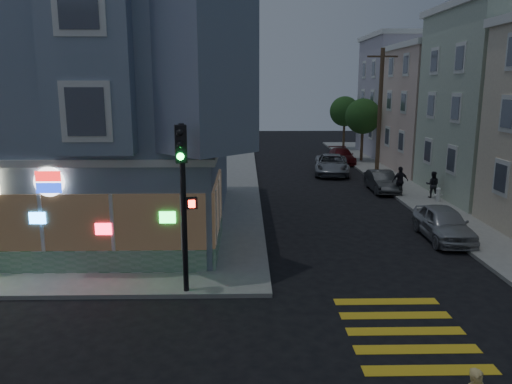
{
  "coord_description": "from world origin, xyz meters",
  "views": [
    {
      "loc": [
        2.17,
        -12.63,
        6.57
      ],
      "look_at": [
        2.57,
        6.0,
        2.56
      ],
      "focal_mm": 35.0,
      "sensor_mm": 36.0,
      "label": 1
    }
  ],
  "objects_px": {
    "pedestrian_a": "(433,185)",
    "street_tree_far": "(345,111)",
    "parked_car_b": "(382,181)",
    "fire_hydrant": "(438,194)",
    "street_tree_near": "(363,116)",
    "parked_car_c": "(342,156)",
    "utility_pole": "(380,110)",
    "parked_car_a": "(443,223)",
    "pedestrian_b": "(400,181)",
    "parked_car_d": "(332,164)",
    "traffic_signal": "(183,181)"
  },
  "relations": [
    {
      "from": "street_tree_near",
      "to": "parked_car_c",
      "type": "xyz_separation_m",
      "value": [
        -1.85,
        -0.73,
        -3.29
      ]
    },
    {
      "from": "street_tree_near",
      "to": "traffic_signal",
      "type": "xyz_separation_m",
      "value": [
        -11.91,
        -27.83,
        -0.2
      ]
    },
    {
      "from": "pedestrian_a",
      "to": "fire_hydrant",
      "type": "relative_size",
      "value": 1.95
    },
    {
      "from": "utility_pole",
      "to": "street_tree_far",
      "type": "relative_size",
      "value": 1.7
    },
    {
      "from": "street_tree_near",
      "to": "parked_car_c",
      "type": "relative_size",
      "value": 1.2
    },
    {
      "from": "parked_car_a",
      "to": "traffic_signal",
      "type": "xyz_separation_m",
      "value": [
        -10.41,
        -5.74,
        3.01
      ]
    },
    {
      "from": "parked_car_a",
      "to": "fire_hydrant",
      "type": "relative_size",
      "value": 5.4
    },
    {
      "from": "street_tree_far",
      "to": "parked_car_b",
      "type": "relative_size",
      "value": 1.34
    },
    {
      "from": "street_tree_near",
      "to": "parked_car_d",
      "type": "bearing_deg",
      "value": -121.25
    },
    {
      "from": "utility_pole",
      "to": "fire_hydrant",
      "type": "xyz_separation_m",
      "value": [
        1.0,
        -9.51,
        -4.23
      ]
    },
    {
      "from": "street_tree_near",
      "to": "parked_car_b",
      "type": "xyz_separation_m",
      "value": [
        -1.5,
        -12.16,
        -3.29
      ]
    },
    {
      "from": "street_tree_far",
      "to": "parked_car_d",
      "type": "xyz_separation_m",
      "value": [
        -3.6,
        -13.93,
        -3.19
      ]
    },
    {
      "from": "pedestrian_a",
      "to": "parked_car_d",
      "type": "xyz_separation_m",
      "value": [
        -4.4,
        8.64,
        -0.17
      ]
    },
    {
      "from": "fire_hydrant",
      "to": "parked_car_c",
      "type": "bearing_deg",
      "value": 100.16
    },
    {
      "from": "parked_car_a",
      "to": "pedestrian_b",
      "type": "bearing_deg",
      "value": 87.11
    },
    {
      "from": "street_tree_far",
      "to": "parked_car_b",
      "type": "distance_m",
      "value": 20.48
    },
    {
      "from": "pedestrian_b",
      "to": "fire_hydrant",
      "type": "height_order",
      "value": "pedestrian_b"
    },
    {
      "from": "pedestrian_a",
      "to": "street_tree_far",
      "type": "bearing_deg",
      "value": -69.35
    },
    {
      "from": "parked_car_c",
      "to": "fire_hydrant",
      "type": "height_order",
      "value": "parked_car_c"
    },
    {
      "from": "parked_car_b",
      "to": "parked_car_d",
      "type": "distance_m",
      "value": 6.57
    },
    {
      "from": "pedestrian_a",
      "to": "pedestrian_b",
      "type": "relative_size",
      "value": 0.89
    },
    {
      "from": "street_tree_near",
      "to": "street_tree_far",
      "type": "bearing_deg",
      "value": 90.0
    },
    {
      "from": "utility_pole",
      "to": "parked_car_c",
      "type": "height_order",
      "value": "utility_pole"
    },
    {
      "from": "pedestrian_b",
      "to": "street_tree_far",
      "type": "bearing_deg",
      "value": -103.85
    },
    {
      "from": "street_tree_far",
      "to": "fire_hydrant",
      "type": "relative_size",
      "value": 6.72
    },
    {
      "from": "pedestrian_a",
      "to": "parked_car_c",
      "type": "xyz_separation_m",
      "value": [
        -2.65,
        13.84,
        -0.28
      ]
    },
    {
      "from": "street_tree_far",
      "to": "parked_car_d",
      "type": "height_order",
      "value": "street_tree_far"
    },
    {
      "from": "pedestrian_a",
      "to": "traffic_signal",
      "type": "bearing_deg",
      "value": 64.83
    },
    {
      "from": "parked_car_c",
      "to": "fire_hydrant",
      "type": "distance_m",
      "value": 15.01
    },
    {
      "from": "utility_pole",
      "to": "pedestrian_a",
      "type": "height_order",
      "value": "utility_pole"
    },
    {
      "from": "traffic_signal",
      "to": "pedestrian_b",
      "type": "bearing_deg",
      "value": 39.35
    },
    {
      "from": "utility_pole",
      "to": "fire_hydrant",
      "type": "relative_size",
      "value": 11.41
    },
    {
      "from": "street_tree_near",
      "to": "pedestrian_a",
      "type": "relative_size",
      "value": 3.45
    },
    {
      "from": "utility_pole",
      "to": "parked_car_a",
      "type": "xyz_separation_m",
      "value": [
        -1.3,
        -16.09,
        -4.07
      ]
    },
    {
      "from": "pedestrian_b",
      "to": "parked_car_b",
      "type": "relative_size",
      "value": 0.44
    },
    {
      "from": "street_tree_far",
      "to": "pedestrian_b",
      "type": "relative_size",
      "value": 3.08
    },
    {
      "from": "utility_pole",
      "to": "parked_car_d",
      "type": "distance_m",
      "value": 5.29
    },
    {
      "from": "parked_car_a",
      "to": "parked_car_b",
      "type": "relative_size",
      "value": 1.08
    },
    {
      "from": "parked_car_b",
      "to": "parked_car_c",
      "type": "bearing_deg",
      "value": 91.8
    },
    {
      "from": "street_tree_near",
      "to": "pedestrian_a",
      "type": "bearing_deg",
      "value": -86.86
    },
    {
      "from": "pedestrian_b",
      "to": "parked_car_b",
      "type": "bearing_deg",
      "value": -82.77
    },
    {
      "from": "parked_car_b",
      "to": "parked_car_a",
      "type": "bearing_deg",
      "value": -89.94
    },
    {
      "from": "parked_car_c",
      "to": "fire_hydrant",
      "type": "relative_size",
      "value": 5.61
    },
    {
      "from": "utility_pole",
      "to": "fire_hydrant",
      "type": "height_order",
      "value": "utility_pole"
    },
    {
      "from": "fire_hydrant",
      "to": "street_tree_near",
      "type": "bearing_deg",
      "value": 92.95
    },
    {
      "from": "parked_car_a",
      "to": "parked_car_b",
      "type": "bearing_deg",
      "value": 91.32
    },
    {
      "from": "utility_pole",
      "to": "parked_car_b",
      "type": "bearing_deg",
      "value": -101.91
    },
    {
      "from": "parked_car_b",
      "to": "fire_hydrant",
      "type": "xyz_separation_m",
      "value": [
        2.3,
        -3.35,
        -0.08
      ]
    },
    {
      "from": "street_tree_far",
      "to": "parked_car_a",
      "type": "xyz_separation_m",
      "value": [
        -1.5,
        -30.09,
        -3.21
      ]
    },
    {
      "from": "pedestrian_b",
      "to": "parked_car_a",
      "type": "bearing_deg",
      "value": 74.3
    }
  ]
}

